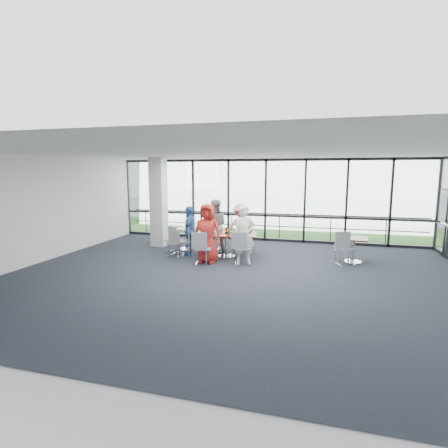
% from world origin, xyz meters
% --- Properties ---
extents(floor, '(12.00, 10.00, 0.02)m').
position_xyz_m(floor, '(0.00, 0.00, -0.01)').
color(floor, black).
rests_on(floor, ground).
extents(ceiling, '(12.00, 10.00, 0.04)m').
position_xyz_m(ceiling, '(0.00, 0.00, 3.20)').
color(ceiling, white).
rests_on(ceiling, ground).
extents(wall_left, '(0.10, 10.00, 3.20)m').
position_xyz_m(wall_left, '(-6.00, 0.00, 1.60)').
color(wall_left, silver).
rests_on(wall_left, ground).
extents(wall_front, '(12.00, 0.10, 3.20)m').
position_xyz_m(wall_front, '(0.00, -5.00, 1.60)').
color(wall_front, silver).
rests_on(wall_front, ground).
extents(curtain_wall_back, '(12.00, 0.10, 3.20)m').
position_xyz_m(curtain_wall_back, '(0.00, 5.00, 1.60)').
color(curtain_wall_back, white).
rests_on(curtain_wall_back, ground).
extents(structural_column, '(0.50, 0.50, 3.20)m').
position_xyz_m(structural_column, '(-3.60, 3.00, 1.60)').
color(structural_column, silver).
rests_on(structural_column, ground).
extents(apron, '(80.00, 70.00, 0.02)m').
position_xyz_m(apron, '(0.00, 10.00, -0.02)').
color(apron, gray).
rests_on(apron, ground).
extents(grass_strip, '(80.00, 5.00, 0.01)m').
position_xyz_m(grass_strip, '(0.00, 8.00, 0.01)').
color(grass_strip, '#224F17').
rests_on(grass_strip, ground).
extents(hangar_main, '(24.00, 10.00, 6.00)m').
position_xyz_m(hangar_main, '(4.00, 32.00, 3.00)').
color(hangar_main, silver).
rests_on(hangar_main, ground).
extents(hangar_aux, '(10.00, 6.00, 4.00)m').
position_xyz_m(hangar_aux, '(-18.00, 28.00, 2.00)').
color(hangar_aux, silver).
rests_on(hangar_aux, ground).
extents(guard_rail, '(12.00, 0.06, 0.06)m').
position_xyz_m(guard_rail, '(0.00, 5.60, 0.50)').
color(guard_rail, '#2D2D33').
rests_on(guard_rail, ground).
extents(main_table, '(2.05, 1.32, 0.75)m').
position_xyz_m(main_table, '(-0.79, 2.03, 0.62)').
color(main_table, '#391208').
rests_on(main_table, ground).
extents(side_table_left, '(0.91, 0.91, 0.75)m').
position_xyz_m(side_table_left, '(-2.39, 2.66, 0.62)').
color(side_table_left, '#391208').
rests_on(side_table_left, ground).
extents(side_table_right, '(0.93, 0.93, 0.75)m').
position_xyz_m(side_table_right, '(3.05, 2.34, 0.63)').
color(side_table_right, '#391208').
rests_on(side_table_right, ground).
extents(diner_near_left, '(0.88, 0.57, 1.78)m').
position_xyz_m(diner_near_left, '(-1.15, 1.17, 0.89)').
color(diner_near_left, red).
rests_on(diner_near_left, ground).
extents(diner_near_right, '(0.75, 0.65, 1.73)m').
position_xyz_m(diner_near_right, '(-0.05, 1.30, 0.86)').
color(diner_near_right, white).
rests_on(diner_near_right, ground).
extents(diner_far_left, '(0.97, 0.74, 1.78)m').
position_xyz_m(diner_far_left, '(-1.39, 2.70, 0.89)').
color(diner_far_left, gray).
rests_on(diner_far_left, ground).
extents(diner_far_right, '(1.18, 0.86, 1.65)m').
position_xyz_m(diner_far_right, '(-0.53, 2.90, 0.82)').
color(diner_far_right, '#DD8885').
rests_on(diner_far_right, ground).
extents(diner_end, '(0.64, 1.01, 1.62)m').
position_xyz_m(diner_end, '(-1.99, 1.91, 0.81)').
color(diner_end, '#2F619F').
rests_on(diner_end, ground).
extents(chair_main_nl, '(0.56, 0.56, 0.95)m').
position_xyz_m(chair_main_nl, '(-1.20, 0.93, 0.48)').
color(chair_main_nl, gray).
rests_on(chair_main_nl, ground).
extents(chair_main_nr, '(0.59, 0.59, 0.96)m').
position_xyz_m(chair_main_nr, '(-0.08, 1.23, 0.48)').
color(chair_main_nr, gray).
rests_on(chair_main_nr, ground).
extents(chair_main_fl, '(0.46, 0.46, 0.82)m').
position_xyz_m(chair_main_fl, '(-1.50, 2.96, 0.41)').
color(chair_main_fl, gray).
rests_on(chair_main_fl, ground).
extents(chair_main_fr, '(0.57, 0.57, 0.92)m').
position_xyz_m(chair_main_fr, '(-0.49, 3.02, 0.46)').
color(chair_main_fr, gray).
rests_on(chair_main_fr, ground).
extents(chair_main_end, '(0.59, 0.59, 0.93)m').
position_xyz_m(chair_main_end, '(-2.16, 1.82, 0.47)').
color(chair_main_end, gray).
rests_on(chair_main_end, ground).
extents(chair_spare_la, '(0.51, 0.51, 0.86)m').
position_xyz_m(chair_spare_la, '(-2.39, 1.64, 0.43)').
color(chair_spare_la, gray).
rests_on(chair_spare_la, ground).
extents(chair_spare_lb, '(0.51, 0.51, 0.81)m').
position_xyz_m(chair_spare_lb, '(-2.70, 2.12, 0.41)').
color(chair_spare_lb, gray).
rests_on(chair_spare_lb, ground).
extents(chair_spare_r, '(0.63, 0.63, 0.98)m').
position_xyz_m(chair_spare_r, '(2.81, 2.01, 0.49)').
color(chair_spare_r, gray).
rests_on(chair_spare_r, ground).
extents(plate_nl, '(0.26, 0.26, 0.01)m').
position_xyz_m(plate_nl, '(-1.21, 1.60, 0.76)').
color(plate_nl, white).
rests_on(plate_nl, main_table).
extents(plate_nr, '(0.27, 0.27, 0.01)m').
position_xyz_m(plate_nr, '(-0.12, 1.76, 0.76)').
color(plate_nr, white).
rests_on(plate_nr, main_table).
extents(plate_fl, '(0.27, 0.27, 0.01)m').
position_xyz_m(plate_fl, '(-1.34, 2.23, 0.76)').
color(plate_fl, white).
rests_on(plate_fl, main_table).
extents(plate_fr, '(0.26, 0.26, 0.01)m').
position_xyz_m(plate_fr, '(-0.33, 2.39, 0.76)').
color(plate_fr, white).
rests_on(plate_fr, main_table).
extents(plate_end, '(0.26, 0.26, 0.01)m').
position_xyz_m(plate_end, '(-1.59, 1.93, 0.76)').
color(plate_end, white).
rests_on(plate_end, main_table).
extents(tumbler_a, '(0.07, 0.07, 0.15)m').
position_xyz_m(tumbler_a, '(-1.02, 1.74, 0.82)').
color(tumbler_a, white).
rests_on(tumbler_a, main_table).
extents(tumbler_b, '(0.08, 0.08, 0.15)m').
position_xyz_m(tumbler_b, '(-0.54, 1.93, 0.83)').
color(tumbler_b, white).
rests_on(tumbler_b, main_table).
extents(tumbler_c, '(0.07, 0.07, 0.15)m').
position_xyz_m(tumbler_c, '(-0.74, 2.29, 0.82)').
color(tumbler_c, white).
rests_on(tumbler_c, main_table).
extents(tumbler_d, '(0.07, 0.07, 0.15)m').
position_xyz_m(tumbler_d, '(-1.44, 1.81, 0.82)').
color(tumbler_d, white).
rests_on(tumbler_d, main_table).
extents(menu_a, '(0.31, 0.24, 0.00)m').
position_xyz_m(menu_a, '(-0.84, 1.64, 0.75)').
color(menu_a, white).
rests_on(menu_a, main_table).
extents(menu_b, '(0.33, 0.24, 0.00)m').
position_xyz_m(menu_b, '(0.02, 1.83, 0.75)').
color(menu_b, white).
rests_on(menu_b, main_table).
extents(menu_c, '(0.32, 0.27, 0.00)m').
position_xyz_m(menu_c, '(-0.70, 2.47, 0.75)').
color(menu_c, white).
rests_on(menu_c, main_table).
extents(condiment_caddy, '(0.10, 0.07, 0.04)m').
position_xyz_m(condiment_caddy, '(-0.80, 2.07, 0.77)').
color(condiment_caddy, black).
rests_on(condiment_caddy, main_table).
extents(ketchup_bottle, '(0.06, 0.06, 0.18)m').
position_xyz_m(ketchup_bottle, '(-0.82, 2.12, 0.84)').
color(ketchup_bottle, '#A90905').
rests_on(ketchup_bottle, main_table).
extents(green_bottle, '(0.05, 0.05, 0.20)m').
position_xyz_m(green_bottle, '(-0.71, 2.09, 0.85)').
color(green_bottle, '#1E7E23').
rests_on(green_bottle, main_table).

